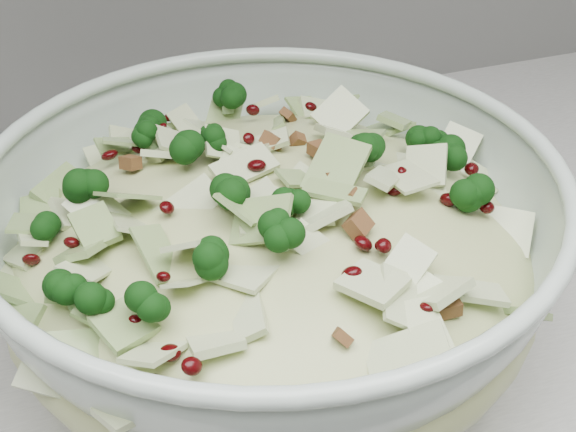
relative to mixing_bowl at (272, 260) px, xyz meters
name	(u,v)px	position (x,y,z in m)	size (l,w,h in m)	color
mixing_bowl	(272,260)	(0.00, 0.00, 0.00)	(0.45, 0.45, 0.15)	#B6C8BC
salad	(271,230)	(0.00, 0.00, 0.03)	(0.46, 0.46, 0.15)	#B1B97E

